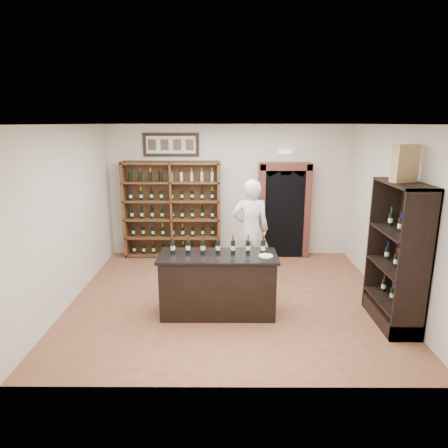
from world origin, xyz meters
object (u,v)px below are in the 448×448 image
at_px(wine_shelf, 172,210).
at_px(shopkeeper, 250,230).
at_px(wine_crate, 405,163).
at_px(counter_bottle_0, 173,247).
at_px(tasting_counter, 218,285).
at_px(side_cabinet, 397,277).

distance_m(wine_shelf, shopkeeper, 2.21).
bearing_deg(wine_crate, counter_bottle_0, 155.19).
distance_m(tasting_counter, counter_bottle_0, 0.95).
relative_size(tasting_counter, side_cabinet, 0.85).
bearing_deg(tasting_counter, shopkeeper, 68.45).
relative_size(wine_shelf, shopkeeper, 1.10).
xyz_separation_m(counter_bottle_0, shopkeeper, (1.33, 1.45, -0.11)).
xyz_separation_m(wine_shelf, tasting_counter, (1.10, -2.93, -0.61)).
height_order(shopkeeper, wine_crate, wine_crate).
bearing_deg(wine_crate, side_cabinet, -30.10).
xyz_separation_m(counter_bottle_0, wine_crate, (3.39, -0.38, 1.36)).
height_order(side_cabinet, wine_crate, wine_crate).
relative_size(side_cabinet, shopkeeper, 1.10).
bearing_deg(wine_shelf, wine_crate, -40.54).
relative_size(wine_shelf, counter_bottle_0, 7.33).
xyz_separation_m(tasting_counter, shopkeeper, (0.61, 1.54, 0.50)).
height_order(wine_shelf, counter_bottle_0, wine_shelf).
bearing_deg(wine_shelf, tasting_counter, -69.44).
relative_size(tasting_counter, counter_bottle_0, 6.27).
distance_m(tasting_counter, side_cabinet, 2.75).
distance_m(counter_bottle_0, side_cabinet, 3.48).
height_order(wine_shelf, side_cabinet, same).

